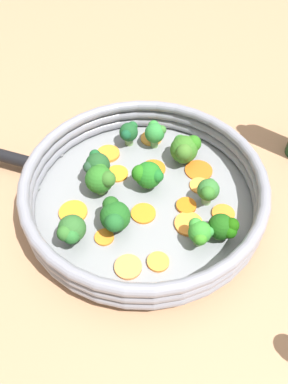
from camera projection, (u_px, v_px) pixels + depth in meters
ground_plane at (144, 204)px, 0.61m from camera, size 4.00×4.00×0.00m
skillet at (144, 201)px, 0.60m from camera, size 0.36×0.36×0.02m
skillet_rim_wall at (144, 187)px, 0.58m from camera, size 0.38×0.38×0.05m
skillet_rivet_left at (61, 154)px, 0.65m from camera, size 0.01×0.01×0.01m
skillet_rivet_right at (38, 188)px, 0.60m from camera, size 0.01×0.01×0.01m
carrot_slice_0 at (223, 214)px, 0.58m from camera, size 0.05×0.05×0.00m
carrot_slice_1 at (158, 262)px, 0.52m from camera, size 0.04×0.04×0.01m
carrot_slice_2 at (153, 169)px, 0.64m from camera, size 0.04×0.04×0.00m
carrot_slice_3 at (143, 213)px, 0.58m from camera, size 0.05×0.05×0.00m
carrot_slice_4 at (117, 174)px, 0.63m from camera, size 0.04×0.04×0.00m
carrot_slice_5 at (74, 214)px, 0.57m from camera, size 0.06×0.06×0.00m
carrot_slice_6 at (151, 138)px, 0.69m from camera, size 0.04×0.04×0.00m
carrot_slice_7 at (108, 154)px, 0.66m from camera, size 0.05×0.05×0.01m
carrot_slice_8 at (199, 170)px, 0.63m from camera, size 0.05×0.05×0.00m
carrot_slice_9 at (128, 267)px, 0.52m from camera, size 0.05×0.05×0.01m
carrot_slice_10 at (186, 206)px, 0.58m from camera, size 0.04×0.04×0.01m
carrot_slice_11 at (104, 237)px, 0.55m from camera, size 0.04×0.04×0.00m
carrot_slice_12 at (200, 186)px, 0.61m from camera, size 0.04×0.04×0.00m
carrot_slice_13 at (189, 224)px, 0.56m from camera, size 0.05×0.05×0.01m
broccoli_floret_0 at (71, 230)px, 0.52m from camera, size 0.04×0.05×0.05m
broccoli_floret_1 at (185, 149)px, 0.63m from camera, size 0.05×0.06×0.05m
broccoli_floret_2 at (115, 216)px, 0.54m from camera, size 0.05×0.06×0.05m
broccoli_floret_3 at (97, 165)px, 0.60m from camera, size 0.04×0.04×0.05m
broccoli_floret_4 at (223, 227)px, 0.53m from camera, size 0.04×0.04×0.04m
broccoli_floret_5 at (147, 175)px, 0.59m from camera, size 0.05×0.04×0.05m
broccoli_floret_6 at (200, 232)px, 0.52m from camera, size 0.04×0.04×0.04m
broccoli_floret_7 at (100, 178)px, 0.58m from camera, size 0.05×0.05×0.05m
broccoli_floret_8 at (129, 132)px, 0.66m from camera, size 0.03×0.04×0.04m
broccoli_floret_9 at (155, 132)px, 0.65m from camera, size 0.04×0.04×0.05m
broccoli_floret_10 at (208, 191)px, 0.57m from camera, size 0.03×0.04×0.05m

